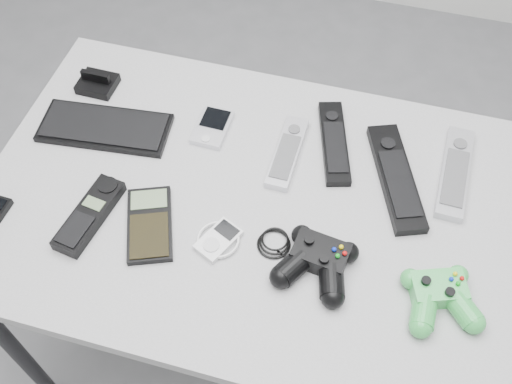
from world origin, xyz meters
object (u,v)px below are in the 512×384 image
(pda_keyboard, at_px, (105,127))
(controller_black, at_px, (318,260))
(desk, at_px, (257,219))
(remote_black_a, at_px, (334,142))
(calculator, at_px, (150,224))
(controller_green, at_px, (440,295))
(cordless_handset, at_px, (89,215))
(pda, at_px, (212,127))
(remote_black_b, at_px, (396,177))
(mp3_player, at_px, (218,240))
(remote_silver_a, at_px, (287,152))
(remote_silver_b, at_px, (455,172))

(pda_keyboard, distance_m, controller_black, 0.55)
(desk, xyz_separation_m, remote_black_a, (0.12, 0.18, 0.08))
(desk, bearing_deg, pda_keyboard, 165.52)
(desk, relative_size, controller_black, 4.63)
(remote_black_a, xyz_separation_m, calculator, (-0.30, -0.29, -0.00))
(calculator, relative_size, controller_green, 1.18)
(cordless_handset, bearing_deg, pda, 69.47)
(pda, distance_m, calculator, 0.27)
(cordless_handset, relative_size, controller_green, 1.26)
(desk, bearing_deg, calculator, -148.93)
(remote_black_b, height_order, mp3_player, remote_black_b)
(remote_silver_a, xyz_separation_m, mp3_player, (-0.08, -0.24, -0.00))
(mp3_player, bearing_deg, remote_silver_b, 58.75)
(remote_black_a, height_order, mp3_player, remote_black_a)
(remote_black_b, height_order, controller_green, controller_green)
(controller_black, bearing_deg, calculator, -171.85)
(pda_keyboard, height_order, controller_green, controller_green)
(remote_black_a, bearing_deg, remote_silver_b, -19.21)
(pda, xyz_separation_m, remote_silver_b, (0.51, 0.01, 0.00))
(pda_keyboard, distance_m, cordless_handset, 0.23)
(desk, height_order, pda_keyboard, pda_keyboard)
(remote_silver_b, relative_size, controller_green, 1.65)
(remote_silver_b, bearing_deg, desk, -153.25)
(mp3_player, bearing_deg, controller_green, 23.24)
(remote_black_a, distance_m, calculator, 0.42)
(calculator, xyz_separation_m, controller_black, (0.33, 0.00, 0.02))
(desk, height_order, remote_silver_a, remote_silver_a)
(pda, xyz_separation_m, remote_silver_a, (0.17, -0.03, 0.00))
(pda_keyboard, bearing_deg, remote_black_b, -3.06)
(desk, xyz_separation_m, cordless_handset, (-0.30, -0.12, 0.08))
(pda, distance_m, remote_black_a, 0.26)
(cordless_handset, bearing_deg, remote_silver_a, 46.47)
(pda, xyz_separation_m, remote_black_a, (0.26, 0.03, 0.00))
(mp3_player, bearing_deg, controller_black, 24.35)
(desk, height_order, controller_black, controller_black)
(remote_black_b, bearing_deg, pda_keyboard, 161.58)
(desk, height_order, remote_black_b, remote_black_b)
(remote_black_a, distance_m, controller_green, 0.39)
(remote_silver_b, bearing_deg, pda_keyboard, -172.07)
(remote_silver_a, bearing_deg, remote_black_a, 31.14)
(remote_silver_a, xyz_separation_m, controller_green, (0.34, -0.25, 0.01))
(desk, bearing_deg, controller_green, -18.29)
(pda_keyboard, bearing_deg, remote_silver_a, -0.61)
(desk, bearing_deg, remote_black_b, 26.16)
(pda, bearing_deg, mp3_player, -68.63)
(pda_keyboard, distance_m, remote_silver_b, 0.74)
(remote_black_a, relative_size, remote_black_b, 0.83)
(pda, height_order, remote_black_b, remote_black_b)
(remote_silver_b, bearing_deg, mp3_player, -144.17)
(remote_black_b, distance_m, controller_black, 0.26)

